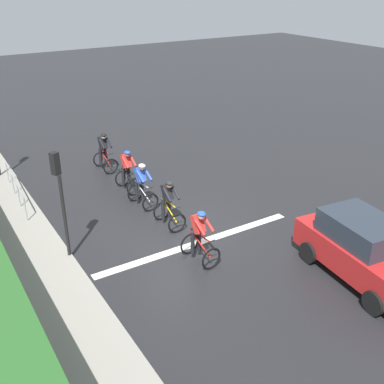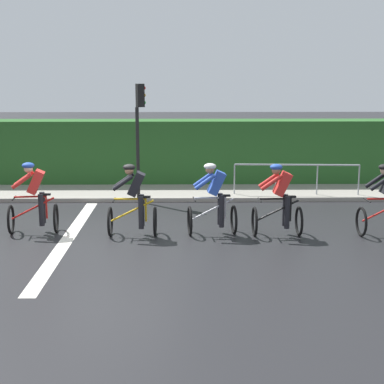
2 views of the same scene
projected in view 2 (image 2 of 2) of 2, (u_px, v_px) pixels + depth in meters
The scene contains 11 objects.
ground_plane at pixel (114, 238), 13.11m from camera, with size 80.00×80.00×0.00m, color black.
sidewalk_kerb at pixel (198, 190), 18.05m from camera, with size 2.80×21.47×0.12m, color gray.
stone_wall_low at pixel (197, 180), 18.90m from camera, with size 0.44×21.47×0.42m, color gray.
hedge_wall at pixel (197, 153), 19.02m from camera, with size 1.10×21.47×2.13m, color #265623.
road_marking_stop_line at pixel (68, 238), 13.09m from camera, with size 7.00×0.30×0.01m, color silver.
cyclist_second at pixel (279, 202), 13.17m from camera, with size 0.71×1.10×1.66m.
cyclist_mid at pixel (214, 201), 13.27m from camera, with size 0.78×1.14×1.66m.
cyclist_fourth at pixel (134, 202), 13.16m from camera, with size 0.68×1.08×1.66m.
cyclist_trailing at pixel (34, 199), 13.39m from camera, with size 0.78×1.14×1.66m.
traffic_light_near_crossing at pixel (139, 124), 16.31m from camera, with size 0.26×0.30×3.34m.
pedestrian_railing_kerbside at pixel (297, 172), 17.05m from camera, with size 0.24×3.67×1.03m.
Camera 2 is at (12.63, 1.59, 3.72)m, focal length 54.58 mm.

